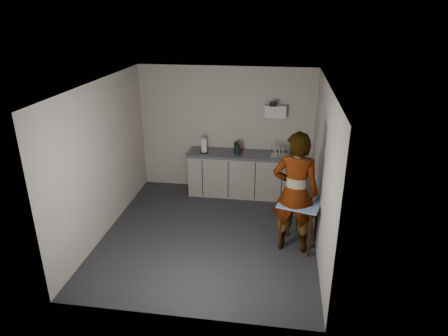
# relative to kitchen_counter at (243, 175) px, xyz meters

# --- Properties ---
(ground) EXTENTS (4.00, 4.00, 0.00)m
(ground) POSITION_rel_kitchen_counter_xyz_m (-0.40, -1.70, -0.43)
(ground) COLOR #2C2C31
(ground) RESTS_ON ground
(wall_back) EXTENTS (3.60, 0.02, 2.60)m
(wall_back) POSITION_rel_kitchen_counter_xyz_m (-0.40, 0.29, 0.87)
(wall_back) COLOR beige
(wall_back) RESTS_ON ground
(wall_right) EXTENTS (0.02, 4.00, 2.60)m
(wall_right) POSITION_rel_kitchen_counter_xyz_m (1.39, -1.70, 0.87)
(wall_right) COLOR beige
(wall_right) RESTS_ON ground
(wall_left) EXTENTS (0.02, 4.00, 2.60)m
(wall_left) POSITION_rel_kitchen_counter_xyz_m (-2.19, -1.70, 0.87)
(wall_left) COLOR beige
(wall_left) RESTS_ON ground
(ceiling) EXTENTS (3.60, 4.00, 0.01)m
(ceiling) POSITION_rel_kitchen_counter_xyz_m (-0.40, -1.70, 2.17)
(ceiling) COLOR silver
(ceiling) RESTS_ON wall_back
(kitchen_counter) EXTENTS (2.24, 0.62, 0.91)m
(kitchen_counter) POSITION_rel_kitchen_counter_xyz_m (0.00, 0.00, 0.00)
(kitchen_counter) COLOR black
(kitchen_counter) RESTS_ON ground
(wall_shelf) EXTENTS (0.42, 0.18, 0.37)m
(wall_shelf) POSITION_rel_kitchen_counter_xyz_m (0.60, 0.22, 1.32)
(wall_shelf) COLOR white
(wall_shelf) RESTS_ON ground
(side_table) EXTENTS (0.78, 0.78, 0.81)m
(side_table) POSITION_rel_kitchen_counter_xyz_m (1.10, -1.82, 0.28)
(side_table) COLOR #32170B
(side_table) RESTS_ON ground
(standing_man) EXTENTS (0.78, 0.56, 1.99)m
(standing_man) POSITION_rel_kitchen_counter_xyz_m (1.00, -1.90, 0.57)
(standing_man) COLOR #B2A593
(standing_man) RESTS_ON ground
(soap_bottle) EXTENTS (0.15, 0.15, 0.30)m
(soap_bottle) POSITION_rel_kitchen_counter_xyz_m (-0.10, -0.09, 0.63)
(soap_bottle) COLOR black
(soap_bottle) RESTS_ON kitchen_counter
(soda_can) EXTENTS (0.07, 0.07, 0.14)m
(soda_can) POSITION_rel_kitchen_counter_xyz_m (-0.07, -0.04, 0.55)
(soda_can) COLOR red
(soda_can) RESTS_ON kitchen_counter
(dark_bottle) EXTENTS (0.07, 0.07, 0.24)m
(dark_bottle) POSITION_rel_kitchen_counter_xyz_m (-0.16, -0.02, 0.60)
(dark_bottle) COLOR black
(dark_bottle) RESTS_ON kitchen_counter
(paper_towel) EXTENTS (0.17, 0.17, 0.30)m
(paper_towel) POSITION_rel_kitchen_counter_xyz_m (-0.80, -0.06, 0.63)
(paper_towel) COLOR black
(paper_towel) RESTS_ON kitchen_counter
(dish_rack) EXTENTS (0.37, 0.28, 0.26)m
(dish_rack) POSITION_rel_kitchen_counter_xyz_m (0.73, -0.05, 0.54)
(dish_rack) COLOR silver
(dish_rack) RESTS_ON kitchen_counter
(bakery_box) EXTENTS (0.40, 0.40, 0.40)m
(bakery_box) POSITION_rel_kitchen_counter_xyz_m (1.06, -1.74, 0.48)
(bakery_box) COLOR white
(bakery_box) RESTS_ON side_table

